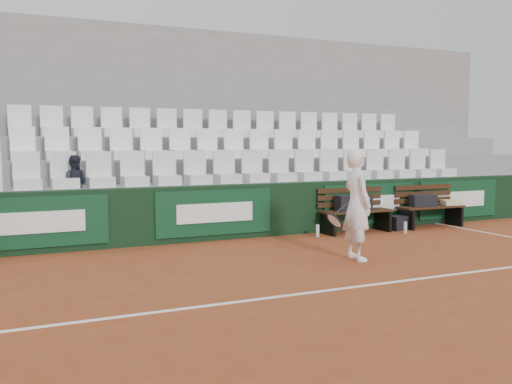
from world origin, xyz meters
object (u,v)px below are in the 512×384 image
object	(u,v)px
bench_left	(356,221)
sports_bag_left	(354,203)
spectator_c	(73,158)
water_bottle_far	(405,227)
water_bottle_near	(318,231)
sports_bag_ground	(399,223)
sports_bag_right	(423,201)
bench_right	(430,216)
tennis_player	(357,204)

from	to	relation	value
bench_left	sports_bag_left	size ratio (longest dim) A/B	2.16
spectator_c	water_bottle_far	bearing A→B (deg)	-177.53
water_bottle_near	water_bottle_far	xyz separation A→B (m)	(1.79, -0.35, -0.00)
sports_bag_ground	water_bottle_near	distance (m)	2.00
bench_left	spectator_c	distance (m)	5.46
sports_bag_left	sports_bag_right	world-z (taller)	sports_bag_left
water_bottle_near	water_bottle_far	size ratio (longest dim) A/B	1.02
water_bottle_near	bench_right	bearing A→B (deg)	1.71
sports_bag_right	bench_right	bearing A→B (deg)	4.35
sports_bag_ground	water_bottle_far	size ratio (longest dim) A/B	2.03
water_bottle_near	sports_bag_right	bearing A→B (deg)	1.48
bench_right	bench_left	bearing A→B (deg)	178.98
bench_right	tennis_player	xyz separation A→B (m)	(-3.35, -2.13, 0.62)
bench_left	tennis_player	world-z (taller)	tennis_player
bench_left	bench_right	distance (m)	1.85
sports_bag_ground	sports_bag_right	bearing A→B (deg)	-2.07
bench_left	sports_bag_ground	distance (m)	1.05
sports_bag_ground	water_bottle_near	world-z (taller)	sports_bag_ground
bench_right	tennis_player	size ratio (longest dim) A/B	0.89
bench_right	water_bottle_near	size ratio (longest dim) A/B	6.39
sports_bag_left	water_bottle_near	size ratio (longest dim) A/B	2.95
bench_right	sports_bag_left	world-z (taller)	sports_bag_left
sports_bag_ground	water_bottle_near	bearing A→B (deg)	-177.48
bench_right	sports_bag_ground	world-z (taller)	bench_right
sports_bag_ground	water_bottle_near	xyz separation A→B (m)	(-2.00, -0.09, -0.02)
sports_bag_left	sports_bag_ground	size ratio (longest dim) A/B	1.49
sports_bag_right	water_bottle_far	bearing A→B (deg)	-152.27
sports_bag_right	tennis_player	xyz separation A→B (m)	(-3.13, -2.11, 0.27)
sports_bag_right	water_bottle_near	world-z (taller)	sports_bag_right
water_bottle_far	tennis_player	bearing A→B (deg)	-144.01
sports_bag_right	sports_bag_ground	size ratio (longest dim) A/B	1.13
sports_bag_left	sports_bag_right	xyz separation A→B (m)	(1.71, -0.02, -0.03)
bench_left	sports_bag_right	distance (m)	1.67
spectator_c	bench_left	bearing A→B (deg)	-174.66
bench_left	water_bottle_near	distance (m)	0.97
water_bottle_near	water_bottle_far	world-z (taller)	water_bottle_near
sports_bag_left	spectator_c	xyz separation A→B (m)	(-5.14, 0.97, 0.91)
bench_left	spectator_c	world-z (taller)	spectator_c
water_bottle_far	spectator_c	world-z (taller)	spectator_c
tennis_player	sports_bag_right	bearing A→B (deg)	34.03
sports_bag_left	sports_bag_right	size ratio (longest dim) A/B	1.31
sports_bag_left	spectator_c	bearing A→B (deg)	169.31
spectator_c	sports_bag_left	bearing A→B (deg)	-175.11
bench_right	sports_bag_ground	bearing A→B (deg)	179.72
sports_bag_ground	tennis_player	world-z (taller)	tennis_player
water_bottle_near	spectator_c	bearing A→B (deg)	166.03
water_bottle_near	water_bottle_far	bearing A→B (deg)	-11.04
bench_right	sports_bag_ground	xyz separation A→B (m)	(-0.81, 0.00, -0.08)
bench_right	spectator_c	bearing A→B (deg)	172.14
bench_left	tennis_player	size ratio (longest dim) A/B	0.89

